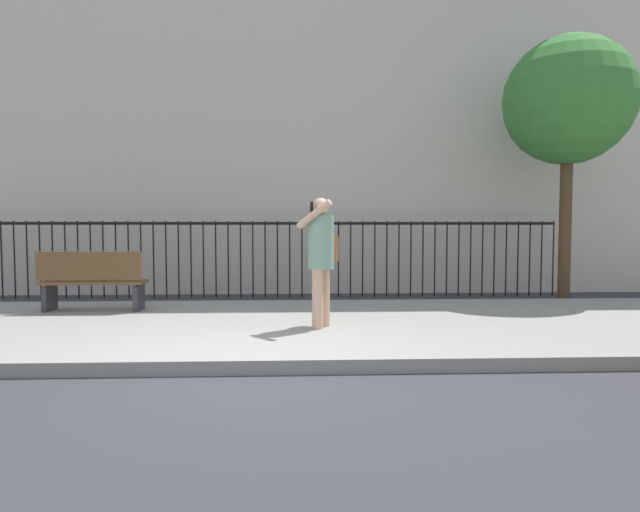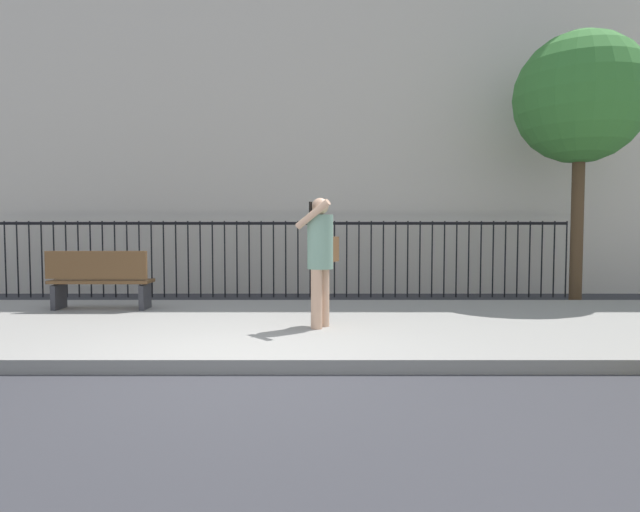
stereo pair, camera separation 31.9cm
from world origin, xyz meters
name	(u,v)px [view 1 (the left image)]	position (x,y,z in m)	size (l,w,h in m)	color
ground_plane	(244,376)	(0.00, 0.00, 0.00)	(60.00, 60.00, 0.00)	#333338
sidewalk	(259,327)	(0.00, 2.20, 0.07)	(28.00, 4.40, 0.15)	gray
building_facade	(275,62)	(0.00, 8.50, 5.62)	(28.00, 4.00, 11.25)	beige
iron_fence	(271,249)	(0.00, 5.90, 1.02)	(12.03, 0.04, 1.60)	black
pedestrian_on_phone	(322,252)	(0.86, 1.77, 1.15)	(0.59, 0.72, 1.71)	tan
street_bench	(92,280)	(-2.69, 3.26, 0.65)	(1.60, 0.45, 0.95)	brown
street_tree_near	(568,102)	(5.68, 4.79, 3.84)	(2.41, 2.41, 5.08)	#4C3823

